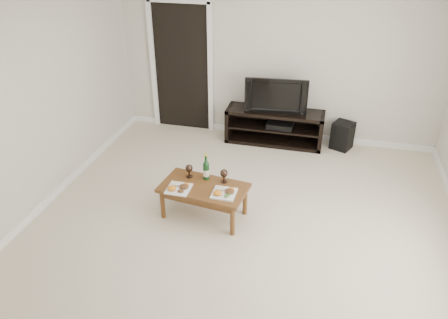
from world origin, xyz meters
TOP-DOWN VIEW (x-y plane):
  - floor at (0.00, 0.00)m, footprint 5.50×5.50m
  - back_wall at (0.00, 2.77)m, footprint 5.00×0.04m
  - doorway at (-1.55, 2.73)m, footprint 0.90×0.02m
  - media_console at (0.04, 2.50)m, footprint 1.52×0.45m
  - television at (0.04, 2.50)m, footprint 0.96×0.21m
  - av_receiver at (0.13, 2.48)m, footprint 0.41×0.31m
  - subwoofer at (1.10, 2.56)m, footprint 0.38×0.38m
  - coffee_table at (-0.49, 0.34)m, footprint 1.08×0.68m
  - plate_left at (-0.76, 0.21)m, footprint 0.27×0.27m
  - plate_right at (-0.22, 0.24)m, footprint 0.27×0.27m
  - wine_bottle at (-0.51, 0.51)m, footprint 0.07×0.07m
  - goblet_left at (-0.72, 0.51)m, footprint 0.09×0.09m
  - goblet_right at (-0.28, 0.50)m, footprint 0.09×0.09m

SIDE VIEW (x-z plane):
  - floor at x=0.00m, z-range 0.00..0.00m
  - coffee_table at x=-0.49m, z-range 0.00..0.42m
  - subwoofer at x=1.10m, z-range 0.00..0.43m
  - media_console at x=0.04m, z-range 0.00..0.55m
  - av_receiver at x=0.13m, z-range 0.29..0.36m
  - plate_left at x=-0.76m, z-range 0.42..0.49m
  - plate_right at x=-0.22m, z-range 0.42..0.49m
  - goblet_left at x=-0.72m, z-range 0.42..0.59m
  - goblet_right at x=-0.28m, z-range 0.42..0.59m
  - wine_bottle at x=-0.51m, z-range 0.42..0.77m
  - television at x=0.04m, z-range 0.55..1.10m
  - doorway at x=-1.55m, z-range 0.00..2.05m
  - back_wall at x=0.00m, z-range 0.00..2.60m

